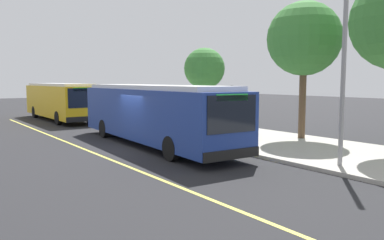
# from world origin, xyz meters

# --- Properties ---
(ground_plane) EXTENTS (120.00, 120.00, 0.00)m
(ground_plane) POSITION_xyz_m (0.00, 0.00, 0.00)
(ground_plane) COLOR #232326
(sidewalk_curb) EXTENTS (44.00, 6.40, 0.15)m
(sidewalk_curb) POSITION_xyz_m (0.00, 6.00, 0.07)
(sidewalk_curb) COLOR #A8A399
(sidewalk_curb) RESTS_ON ground_plane
(lane_stripe_center) EXTENTS (36.00, 0.14, 0.01)m
(lane_stripe_center) POSITION_xyz_m (0.00, -2.20, 0.00)
(lane_stripe_center) COLOR #E0D64C
(lane_stripe_center) RESTS_ON ground_plane
(transit_bus_main) EXTENTS (12.60, 3.25, 2.95)m
(transit_bus_main) POSITION_xyz_m (-0.24, 1.01, 1.62)
(transit_bus_main) COLOR navy
(transit_bus_main) RESTS_ON ground_plane
(transit_bus_second) EXTENTS (11.01, 2.65, 2.95)m
(transit_bus_second) POSITION_xyz_m (-15.10, 1.01, 1.62)
(transit_bus_second) COLOR gold
(transit_bus_second) RESTS_ON ground_plane
(bus_shelter) EXTENTS (2.90, 1.60, 2.48)m
(bus_shelter) POSITION_xyz_m (-0.73, 5.49, 1.92)
(bus_shelter) COLOR #333338
(bus_shelter) RESTS_ON sidewalk_curb
(waiting_bench) EXTENTS (1.60, 0.48, 0.95)m
(waiting_bench) POSITION_xyz_m (-0.82, 5.42, 0.63)
(waiting_bench) COLOR brown
(waiting_bench) RESTS_ON sidewalk_curb
(route_sign_post) EXTENTS (0.44, 0.08, 2.80)m
(route_sign_post) POSITION_xyz_m (2.28, 3.87, 1.96)
(route_sign_post) COLOR #333338
(route_sign_post) RESTS_ON sidewalk_curb
(pedestrian_commuter) EXTENTS (0.24, 0.40, 1.69)m
(pedestrian_commuter) POSITION_xyz_m (1.90, 4.77, 1.12)
(pedestrian_commuter) COLOR #282D47
(pedestrian_commuter) RESTS_ON sidewalk_curb
(street_tree_near_shelter) EXTENTS (2.85, 2.85, 5.29)m
(street_tree_near_shelter) POSITION_xyz_m (-5.28, 8.07, 3.98)
(street_tree_near_shelter) COLOR brown
(street_tree_near_shelter) RESTS_ON sidewalk_curb
(street_tree_downstreet) EXTENTS (3.81, 3.81, 7.08)m
(street_tree_downstreet) POSITION_xyz_m (3.17, 8.04, 5.29)
(street_tree_downstreet) COLOR brown
(street_tree_downstreet) RESTS_ON sidewalk_curb
(utility_pole) EXTENTS (0.16, 0.16, 6.40)m
(utility_pole) POSITION_xyz_m (8.28, 3.73, 3.35)
(utility_pole) COLOR gray
(utility_pole) RESTS_ON sidewalk_curb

